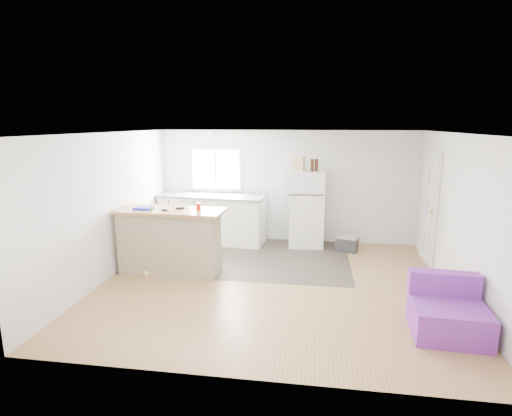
% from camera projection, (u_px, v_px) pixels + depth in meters
% --- Properties ---
extents(room, '(5.51, 5.01, 2.41)m').
position_uv_depth(room, '(274.00, 211.00, 6.21)').
color(room, olive).
rests_on(room, ground).
extents(vinyl_zone, '(4.05, 2.50, 0.00)m').
position_uv_depth(vinyl_zone, '(243.00, 256.00, 7.78)').
color(vinyl_zone, '#38302A').
rests_on(vinyl_zone, floor).
extents(window, '(1.18, 0.06, 0.98)m').
position_uv_depth(window, '(216.00, 169.00, 8.77)').
color(window, white).
rests_on(window, back_wall).
extents(interior_door, '(0.11, 0.92, 2.10)m').
position_uv_depth(interior_door, '(430.00, 208.00, 7.36)').
color(interior_door, white).
rests_on(interior_door, right_wall).
extents(ceiling_fixture, '(0.30, 0.30, 0.07)m').
position_uv_depth(ceiling_fixture, '(216.00, 133.00, 7.30)').
color(ceiling_fixture, white).
rests_on(ceiling_fixture, ceiling).
extents(kitchen_cabinets, '(2.38, 0.96, 1.33)m').
position_uv_depth(kitchen_cabinets, '(212.00, 218.00, 8.65)').
color(kitchen_cabinets, white).
rests_on(kitchen_cabinets, floor).
extents(peninsula, '(1.84, 0.76, 1.12)m').
position_uv_depth(peninsula, '(170.00, 241.00, 6.84)').
color(peninsula, tan).
rests_on(peninsula, floor).
extents(refrigerator, '(0.75, 0.72, 1.59)m').
position_uv_depth(refrigerator, '(306.00, 209.00, 8.32)').
color(refrigerator, white).
rests_on(refrigerator, floor).
extents(cooler, '(0.51, 0.41, 0.34)m').
position_uv_depth(cooler, '(347.00, 243.00, 8.06)').
color(cooler, '#2D2C2F').
rests_on(cooler, floor).
extents(purple_seat, '(0.90, 0.85, 0.70)m').
position_uv_depth(purple_seat, '(448.00, 314.00, 4.90)').
color(purple_seat, purple).
rests_on(purple_seat, floor).
extents(cleaner_jug, '(0.14, 0.12, 0.27)m').
position_uv_depth(cleaner_jug, '(171.00, 270.00, 6.71)').
color(cleaner_jug, silver).
rests_on(cleaner_jug, floor).
extents(mop, '(0.24, 0.34, 1.23)m').
position_uv_depth(mop, '(149.00, 263.00, 6.75)').
color(mop, green).
rests_on(mop, floor).
extents(red_cup, '(0.09, 0.09, 0.12)m').
position_uv_depth(red_cup, '(199.00, 207.00, 6.65)').
color(red_cup, red).
rests_on(red_cup, peninsula).
extents(blue_tray, '(0.30, 0.23, 0.04)m').
position_uv_depth(blue_tray, '(144.00, 208.00, 6.74)').
color(blue_tray, '#1521CC').
rests_on(blue_tray, peninsula).
extents(tool_a, '(0.15, 0.10, 0.03)m').
position_uv_depth(tool_a, '(180.00, 208.00, 6.76)').
color(tool_a, black).
rests_on(tool_a, peninsula).
extents(tool_b, '(0.11, 0.06, 0.03)m').
position_uv_depth(tool_b, '(165.00, 210.00, 6.61)').
color(tool_b, black).
rests_on(tool_b, peninsula).
extents(cardboard_box, '(0.22, 0.17, 0.30)m').
position_uv_depth(cardboard_box, '(299.00, 164.00, 8.06)').
color(cardboard_box, tan).
rests_on(cardboard_box, refrigerator).
extents(bottle_left, '(0.08, 0.08, 0.25)m').
position_uv_depth(bottle_left, '(312.00, 165.00, 8.00)').
color(bottle_left, '#351809').
rests_on(bottle_left, refrigerator).
extents(bottle_right, '(0.09, 0.09, 0.25)m').
position_uv_depth(bottle_right, '(316.00, 165.00, 8.07)').
color(bottle_right, '#351809').
rests_on(bottle_right, refrigerator).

